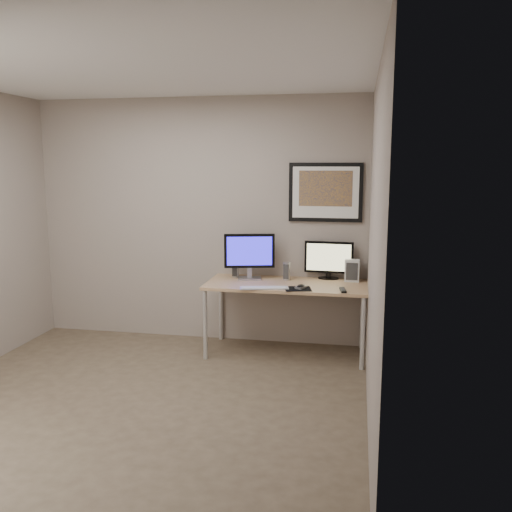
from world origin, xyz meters
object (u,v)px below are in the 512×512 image
Objects in this scene: monitor_tv at (329,259)px; speaker_right at (287,271)px; framed_art at (326,192)px; speaker_left at (236,269)px; fan_unit at (352,270)px; monitor_large at (249,254)px; desk at (286,290)px; keyboard at (264,288)px.

monitor_tv reaches higher than speaker_right.
framed_art is 4.21× the size of speaker_left.
monitor_tv is 2.24× the size of fan_unit.
speaker_right is (0.38, 0.04, -0.17)m from monitor_large.
speaker_left is at bearing -171.69° from framed_art.
keyboard is at bearing -122.43° from desk.
monitor_tv is 0.45m from speaker_right.
fan_unit is at bearing 18.53° from desk.
monitor_large is 0.53m from keyboard.
desk is 7.15× the size of fan_unit.
monitor_large is at bearing -164.58° from framed_art.
desk is 0.34m from keyboard.
speaker_right is (-0.42, -0.12, -0.12)m from monitor_tv.
monitor_large is (-0.75, -0.21, -0.63)m from framed_art.
speaker_right is 0.47m from keyboard.
fan_unit is at bearing 5.65° from speaker_left.
monitor_large is at bearing 162.83° from desk.
framed_art reaches higher than speaker_right.
fan_unit is (0.64, 0.21, 0.18)m from desk.
desk is 8.76× the size of speaker_right.
monitor_tv reaches higher than fan_unit.
framed_art is 1.20m from keyboard.
monitor_tv reaches higher than keyboard.
keyboard is at bearing -107.68° from speaker_right.
speaker_left is at bearing -171.97° from monitor_tv.
monitor_large reaches higher than keyboard.
desk is 3.13× the size of monitor_large.
keyboard is at bearing -132.82° from monitor_tv.
speaker_left is 0.98× the size of speaker_right.
speaker_right is 0.66m from fan_unit.
framed_art is 3.35× the size of fan_unit.
desk is at bearing -30.94° from monitor_large.
framed_art reaches higher than monitor_large.
fan_unit reaches higher than keyboard.
framed_art is at bearing 1.64° from monitor_large.
monitor_large reaches higher than speaker_left.
keyboard is (-0.53, -0.61, -0.88)m from framed_art.
monitor_large is at bearing 107.23° from keyboard.
monitor_large reaches higher than speaker_right.
fan_unit reaches higher than speaker_right.
monitor_large is 0.42m from speaker_right.
speaker_left is at bearing 160.67° from desk.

